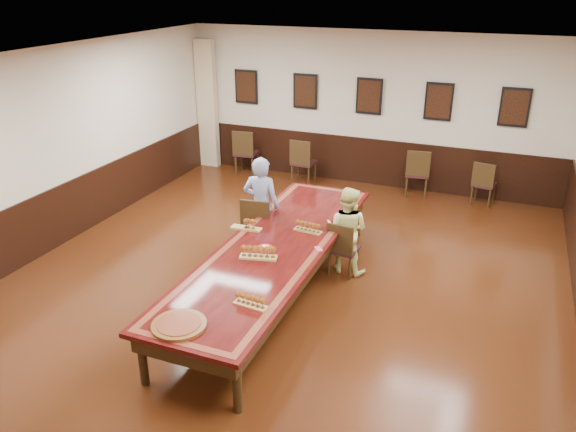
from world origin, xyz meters
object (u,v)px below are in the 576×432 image
at_px(person_man, 261,206).
at_px(spare_chair_b, 304,161).
at_px(spare_chair_d, 484,183).
at_px(carved_platter, 179,325).
at_px(spare_chair_a, 246,152).
at_px(chair_man, 260,225).
at_px(chair_woman, 344,247).
at_px(conference_table, 275,255).
at_px(spare_chair_c, 418,172).
at_px(person_woman, 347,230).

bearing_deg(person_man, spare_chair_b, -87.20).
bearing_deg(spare_chair_d, carved_platter, 79.27).
relative_size(spare_chair_b, person_man, 0.62).
bearing_deg(spare_chair_a, person_man, 113.21).
xyz_separation_m(chair_man, carved_platter, (0.53, -3.19, 0.27)).
xyz_separation_m(chair_man, chair_woman, (1.44, -0.10, -0.07)).
distance_m(chair_man, conference_table, 1.26).
bearing_deg(conference_table, person_man, 122.18).
bearing_deg(chair_woman, spare_chair_d, -110.51).
distance_m(chair_man, spare_chair_c, 4.08).
bearing_deg(carved_platter, conference_table, 85.29).
bearing_deg(chair_woman, conference_table, 56.49).
height_order(spare_chair_b, person_man, person_man).
bearing_deg(spare_chair_c, spare_chair_b, -3.36).
relative_size(chair_woman, person_man, 0.54).
bearing_deg(person_woman, spare_chair_c, -92.08).
relative_size(chair_man, spare_chair_c, 1.02).
xyz_separation_m(chair_man, spare_chair_c, (1.87, 3.63, -0.01)).
bearing_deg(conference_table, person_woman, 54.23).
height_order(person_man, conference_table, person_man).
bearing_deg(spare_chair_c, person_man, 53.94).
xyz_separation_m(person_man, conference_table, (0.72, -1.14, -0.20)).
bearing_deg(spare_chair_c, spare_chair_a, -6.82).
xyz_separation_m(chair_man, spare_chair_b, (-0.53, 3.44, -0.01)).
distance_m(chair_woman, conference_table, 1.20).
height_order(person_man, person_woman, person_man).
bearing_deg(spare_chair_b, person_woman, 121.26).
bearing_deg(person_woman, person_man, -0.12).
relative_size(person_woman, carved_platter, 2.15).
bearing_deg(spare_chair_c, spare_chair_d, 171.54).
relative_size(chair_man, spare_chair_b, 1.01).
height_order(chair_man, person_man, person_man).
distance_m(chair_man, person_man, 0.32).
distance_m(spare_chair_c, person_man, 4.01).
height_order(spare_chair_b, carved_platter, spare_chair_b).
xyz_separation_m(spare_chair_c, person_man, (-1.88, -3.52, 0.31)).
bearing_deg(spare_chair_a, spare_chair_b, 169.00).
distance_m(spare_chair_d, conference_table, 5.27).
bearing_deg(spare_chair_b, chair_woman, 120.52).
bearing_deg(conference_table, spare_chair_d, 62.02).
xyz_separation_m(spare_chair_b, person_man, (0.52, -3.33, 0.31)).
distance_m(conference_table, carved_platter, 2.17).
xyz_separation_m(chair_woman, spare_chair_d, (1.74, 3.72, 0.01)).
xyz_separation_m(spare_chair_a, carved_platter, (2.49, -6.75, 0.26)).
distance_m(spare_chair_a, spare_chair_c, 3.83).
xyz_separation_m(chair_man, spare_chair_d, (3.18, 3.62, -0.06)).
relative_size(chair_man, spare_chair_a, 0.98).
bearing_deg(chair_man, person_woman, 173.38).
bearing_deg(spare_chair_d, conference_table, 72.55).
bearing_deg(carved_platter, spare_chair_d, 68.74).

